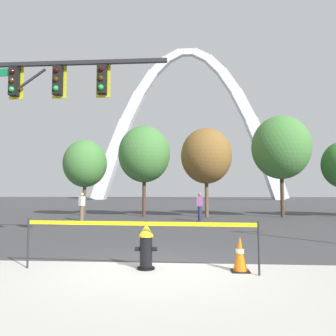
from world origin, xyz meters
name	(u,v)px	position (x,y,z in m)	size (l,w,h in m)	color
ground_plane	(153,267)	(0.00, 0.00, 0.00)	(240.00, 240.00, 0.00)	#3D3D3F
fire_hydrant	(146,247)	(-0.12, -0.25, 0.47)	(0.46, 0.48, 0.99)	black
caution_tape_barrier	(138,237)	(-0.25, -0.47, 0.70)	(4.77, 0.33, 1.04)	#232326
traffic_cone_by_hydrant	(240,254)	(1.79, -0.32, 0.36)	(0.36, 0.36, 0.73)	black
traffic_signal_gantry	(24,106)	(-4.34, 2.57, 4.27)	(6.42, 0.44, 6.00)	#232326
monument_arch	(188,132)	(0.00, 69.77, 15.92)	(45.33, 3.07, 36.46)	silver
tree_far_left	(85,164)	(-6.66, 15.56, 3.64)	(3.05, 3.05, 5.33)	brown
tree_left_mid	(144,154)	(-2.38, 15.07, 4.22)	(3.52, 3.52, 6.16)	#473323
tree_center_left	(206,156)	(1.82, 14.68, 4.02)	(3.36, 3.36, 5.88)	brown
tree_center_right	(281,147)	(6.74, 14.94, 4.57)	(3.82, 3.82, 6.68)	#473323
pedestrian_walking_left	(82,206)	(-5.44, 11.44, 0.82)	(0.33, 0.39, 1.59)	brown
pedestrian_standing_center	(200,207)	(1.29, 11.39, 0.82)	(0.36, 0.23, 1.59)	#232847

